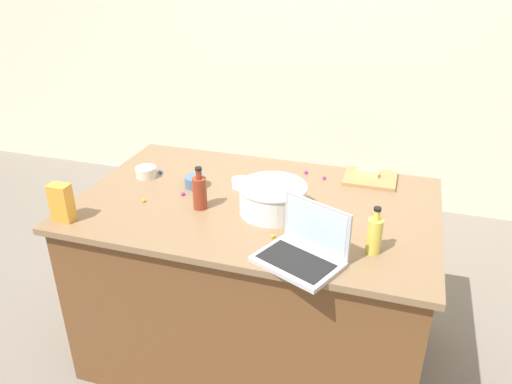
{
  "coord_description": "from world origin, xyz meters",
  "views": [
    {
      "loc": [
        0.62,
        -1.98,
        1.99
      ],
      "look_at": [
        0.0,
        0.0,
        0.95
      ],
      "focal_mm": 35.06,
      "sensor_mm": 36.0,
      "label": 1
    }
  ],
  "objects_px": {
    "ramekin_wide": "(195,182)",
    "butter_stick_left": "(367,173)",
    "ramekin_medium": "(146,172)",
    "bottle_oil": "(374,235)",
    "cutting_board": "(370,178)",
    "laptop": "(304,250)",
    "bottle_soy": "(200,192)",
    "ramekin_small": "(241,183)",
    "candy_bag": "(62,203)",
    "mixing_bowl_large": "(273,198)"
  },
  "relations": [
    {
      "from": "bottle_oil",
      "to": "cutting_board",
      "type": "distance_m",
      "value": 0.68
    },
    {
      "from": "ramekin_small",
      "to": "laptop",
      "type": "bearing_deg",
      "value": -50.57
    },
    {
      "from": "cutting_board",
      "to": "ramekin_small",
      "type": "height_order",
      "value": "ramekin_small"
    },
    {
      "from": "bottle_soy",
      "to": "cutting_board",
      "type": "bearing_deg",
      "value": 37.01
    },
    {
      "from": "mixing_bowl_large",
      "to": "ramekin_small",
      "type": "height_order",
      "value": "mixing_bowl_large"
    },
    {
      "from": "bottle_oil",
      "to": "cutting_board",
      "type": "height_order",
      "value": "bottle_oil"
    },
    {
      "from": "bottle_oil",
      "to": "candy_bag",
      "type": "xyz_separation_m",
      "value": [
        -1.32,
        -0.15,
        0.01
      ]
    },
    {
      "from": "mixing_bowl_large",
      "to": "bottle_soy",
      "type": "distance_m",
      "value": 0.33
    },
    {
      "from": "laptop",
      "to": "butter_stick_left",
      "type": "distance_m",
      "value": 0.82
    },
    {
      "from": "candy_bag",
      "to": "ramekin_small",
      "type": "bearing_deg",
      "value": 40.62
    },
    {
      "from": "laptop",
      "to": "cutting_board",
      "type": "height_order",
      "value": "laptop"
    },
    {
      "from": "mixing_bowl_large",
      "to": "bottle_oil",
      "type": "relative_size",
      "value": 1.57
    },
    {
      "from": "laptop",
      "to": "bottle_soy",
      "type": "height_order",
      "value": "laptop"
    },
    {
      "from": "bottle_oil",
      "to": "bottle_soy",
      "type": "bearing_deg",
      "value": 170.35
    },
    {
      "from": "laptop",
      "to": "candy_bag",
      "type": "relative_size",
      "value": 2.19
    },
    {
      "from": "laptop",
      "to": "mixing_bowl_large",
      "type": "distance_m",
      "value": 0.4
    },
    {
      "from": "bottle_soy",
      "to": "ramekin_small",
      "type": "xyz_separation_m",
      "value": [
        0.11,
        0.26,
        -0.06
      ]
    },
    {
      "from": "laptop",
      "to": "butter_stick_left",
      "type": "relative_size",
      "value": 3.39
    },
    {
      "from": "bottle_soy",
      "to": "cutting_board",
      "type": "xyz_separation_m",
      "value": [
        0.71,
        0.54,
        -0.07
      ]
    },
    {
      "from": "ramekin_wide",
      "to": "bottle_oil",
      "type": "bearing_deg",
      "value": -20.32
    },
    {
      "from": "bottle_soy",
      "to": "candy_bag",
      "type": "bearing_deg",
      "value": -151.8
    },
    {
      "from": "butter_stick_left",
      "to": "ramekin_wide",
      "type": "distance_m",
      "value": 0.88
    },
    {
      "from": "mixing_bowl_large",
      "to": "candy_bag",
      "type": "distance_m",
      "value": 0.92
    },
    {
      "from": "bottle_soy",
      "to": "candy_bag",
      "type": "relative_size",
      "value": 1.19
    },
    {
      "from": "laptop",
      "to": "cutting_board",
      "type": "bearing_deg",
      "value": 78.16
    },
    {
      "from": "butter_stick_left",
      "to": "ramekin_medium",
      "type": "bearing_deg",
      "value": -164.26
    },
    {
      "from": "butter_stick_left",
      "to": "ramekin_small",
      "type": "distance_m",
      "value": 0.65
    },
    {
      "from": "bottle_oil",
      "to": "cutting_board",
      "type": "bearing_deg",
      "value": 96.68
    },
    {
      "from": "mixing_bowl_large",
      "to": "cutting_board",
      "type": "relative_size",
      "value": 1.18
    },
    {
      "from": "bottle_soy",
      "to": "butter_stick_left",
      "type": "height_order",
      "value": "bottle_soy"
    },
    {
      "from": "bottle_oil",
      "to": "ramekin_medium",
      "type": "xyz_separation_m",
      "value": [
        -1.19,
        0.36,
        -0.05
      ]
    },
    {
      "from": "laptop",
      "to": "butter_stick_left",
      "type": "height_order",
      "value": "laptop"
    },
    {
      "from": "laptop",
      "to": "candy_bag",
      "type": "distance_m",
      "value": 1.07
    },
    {
      "from": "laptop",
      "to": "ramekin_medium",
      "type": "bearing_deg",
      "value": 152.18
    },
    {
      "from": "mixing_bowl_large",
      "to": "cutting_board",
      "type": "height_order",
      "value": "mixing_bowl_large"
    },
    {
      "from": "cutting_board",
      "to": "ramekin_wide",
      "type": "bearing_deg",
      "value": -157.8
    },
    {
      "from": "bottle_oil",
      "to": "butter_stick_left",
      "type": "height_order",
      "value": "bottle_oil"
    },
    {
      "from": "ramekin_wide",
      "to": "butter_stick_left",
      "type": "bearing_deg",
      "value": 22.62
    },
    {
      "from": "butter_stick_left",
      "to": "ramekin_medium",
      "type": "relative_size",
      "value": 1.03
    },
    {
      "from": "ramekin_wide",
      "to": "ramekin_medium",
      "type": "bearing_deg",
      "value": 174.53
    },
    {
      "from": "laptop",
      "to": "bottle_soy",
      "type": "bearing_deg",
      "value": 153.52
    },
    {
      "from": "mixing_bowl_large",
      "to": "cutting_board",
      "type": "bearing_deg",
      "value": 50.94
    },
    {
      "from": "bottle_soy",
      "to": "ramekin_small",
      "type": "bearing_deg",
      "value": 67.74
    },
    {
      "from": "candy_bag",
      "to": "ramekin_wide",
      "type": "bearing_deg",
      "value": 49.45
    },
    {
      "from": "bottle_soy",
      "to": "butter_stick_left",
      "type": "bearing_deg",
      "value": 37.69
    },
    {
      "from": "bottle_soy",
      "to": "ramekin_wide",
      "type": "bearing_deg",
      "value": 119.44
    },
    {
      "from": "butter_stick_left",
      "to": "ramekin_wide",
      "type": "relative_size",
      "value": 1.05
    },
    {
      "from": "bottle_soy",
      "to": "butter_stick_left",
      "type": "relative_size",
      "value": 1.83
    },
    {
      "from": "ramekin_small",
      "to": "ramekin_wide",
      "type": "distance_m",
      "value": 0.23
    },
    {
      "from": "cutting_board",
      "to": "ramekin_medium",
      "type": "xyz_separation_m",
      "value": [
        -1.11,
        -0.31,
        0.02
      ]
    }
  ]
}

